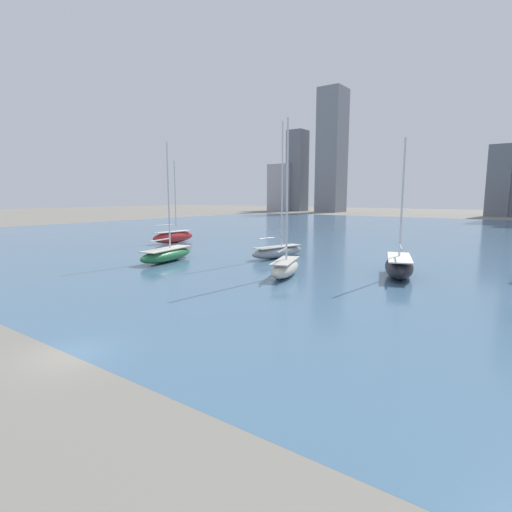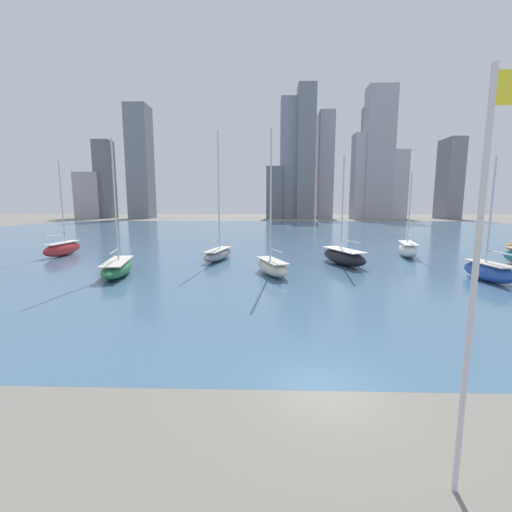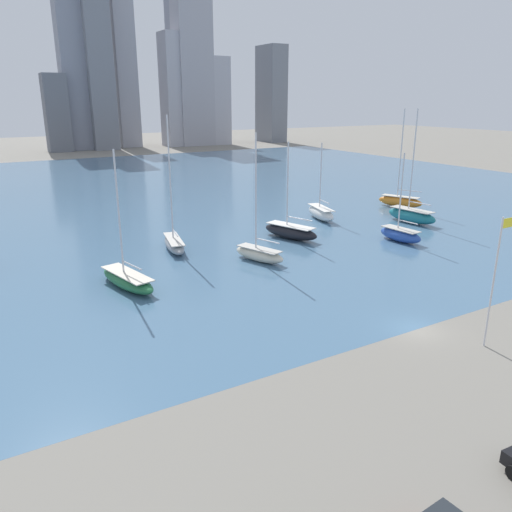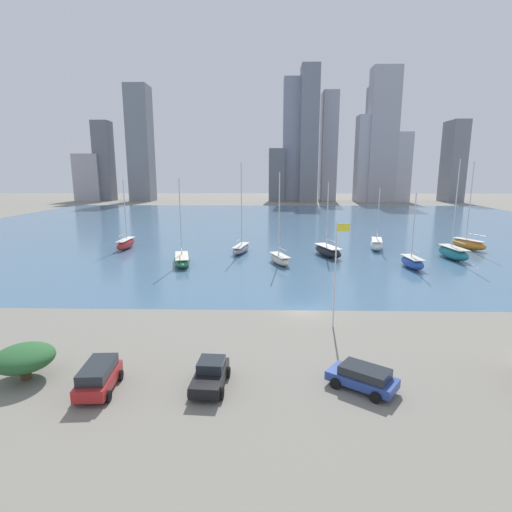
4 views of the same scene
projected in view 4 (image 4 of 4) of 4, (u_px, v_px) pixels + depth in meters
The scene contains 17 objects.
ground_plane at pixel (304, 310), 42.42m from camera, with size 500.00×500.00×0.00m, color gray.
harbor_water at pixel (280, 226), 110.93m from camera, with size 180.00×140.00×0.00m.
flag_pole at pixel (336, 271), 36.81m from camera, with size 1.24×0.14×10.01m.
yard_shrub at pixel (24, 358), 28.04m from camera, with size 4.09×4.09×2.45m.
distant_city_skyline at pixel (299, 150), 202.45m from camera, with size 196.25×23.86×65.45m.
sailboat_teal at pixel (453, 252), 67.45m from camera, with size 3.33×8.53×16.58m.
sailboat_red at pixel (126, 243), 76.72m from camera, with size 2.01×8.18×13.02m.
sailboat_blue at pixel (412, 262), 61.13m from camera, with size 2.74×6.50×11.45m.
sailboat_black at pixel (328, 251), 69.67m from camera, with size 5.07×8.75×12.72m.
sailboat_gray at pixel (241, 248), 72.89m from camera, with size 3.69×8.51×16.17m.
sailboat_green at pixel (182, 259), 63.41m from camera, with size 4.28×9.17×13.48m.
sailboat_cream at pixel (280, 258), 63.73m from camera, with size 4.15×7.14×14.46m.
sailboat_white at pixel (377, 244), 76.16m from camera, with size 4.07×8.32×11.64m.
sailboat_orange at pixel (468, 243), 76.28m from camera, with size 4.79×7.82×16.43m.
parked_wagon_blue at pixel (363, 377), 26.83m from camera, with size 4.88×4.36×1.59m.
parked_pickup_black at pixel (210, 374), 27.16m from camera, with size 2.50×4.63×1.77m.
parked_suv_red at pixel (98, 376), 26.56m from camera, with size 2.54×4.47×1.92m.
Camera 4 is at (-4.11, -40.46, 14.33)m, focal length 28.00 mm.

